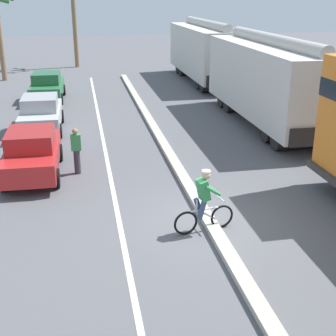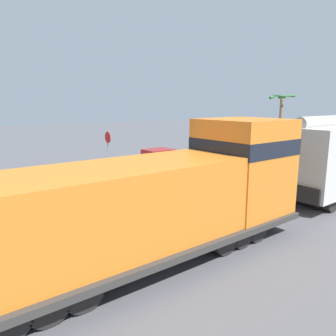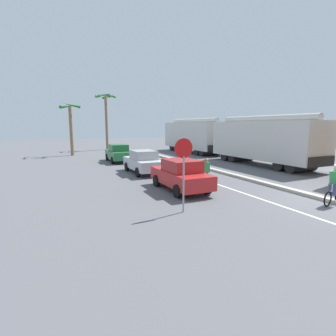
{
  "view_description": "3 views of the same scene",
  "coord_description": "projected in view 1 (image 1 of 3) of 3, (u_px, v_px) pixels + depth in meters",
  "views": [
    {
      "loc": [
        -3.21,
        -11.05,
        5.94
      ],
      "look_at": [
        -0.9,
        1.22,
        1.22
      ],
      "focal_mm": 50.0,
      "sensor_mm": 36.0,
      "label": 1
    },
    {
      "loc": [
        13.13,
        -8.64,
        4.78
      ],
      "look_at": [
        1.82,
        0.09,
        1.91
      ],
      "focal_mm": 35.0,
      "sensor_mm": 36.0,
      "label": 2
    },
    {
      "loc": [
        -11.25,
        -7.2,
        3.35
      ],
      "look_at": [
        -4.42,
        7.3,
        0.74
      ],
      "focal_mm": 28.0,
      "sensor_mm": 36.0,
      "label": 3
    }
  ],
  "objects": [
    {
      "name": "hopper_car_middle",
      "position": [
        205.0,
        51.0,
        32.3
      ],
      "size": [
        2.9,
        10.6,
        4.18
      ],
      "color": "silver",
      "rests_on": "ground"
    },
    {
      "name": "cyclist",
      "position": [
        204.0,
        203.0,
        12.1
      ],
      "size": [
        1.69,
        0.54,
        1.71
      ],
      "color": "black",
      "rests_on": "ground"
    },
    {
      "name": "median_curb",
      "position": [
        168.0,
        151.0,
        18.3
      ],
      "size": [
        0.36,
        36.0,
        0.16
      ],
      "primitive_type": "cube",
      "color": "#B2AD9E",
      "rests_on": "ground"
    },
    {
      "name": "lane_stripe",
      "position": [
        106.0,
        157.0,
        17.92
      ],
      "size": [
        0.14,
        36.0,
        0.01
      ],
      "primitive_type": "cube",
      "color": "silver",
      "rests_on": "ground"
    },
    {
      "name": "parked_car_green",
      "position": [
        47.0,
        86.0,
        27.04
      ],
      "size": [
        1.95,
        4.26,
        1.62
      ],
      "color": "#286B3D",
      "rests_on": "ground"
    },
    {
      "name": "hopper_car_lead",
      "position": [
        270.0,
        81.0,
        21.64
      ],
      "size": [
        2.9,
        10.6,
        4.18
      ],
      "color": "silver",
      "rests_on": "ground"
    },
    {
      "name": "parked_car_silver",
      "position": [
        41.0,
        113.0,
        21.01
      ],
      "size": [
        1.86,
        4.21,
        1.62
      ],
      "color": "#B7BABF",
      "rests_on": "ground"
    },
    {
      "name": "ground_plane",
      "position": [
        208.0,
        223.0,
        12.82
      ],
      "size": [
        120.0,
        120.0,
        0.0
      ],
      "primitive_type": "plane",
      "color": "#56565B"
    },
    {
      "name": "parked_car_red",
      "position": [
        32.0,
        152.0,
        15.91
      ],
      "size": [
        1.87,
        4.22,
        1.62
      ],
      "color": "red",
      "rests_on": "ground"
    },
    {
      "name": "pedestrian_by_cars",
      "position": [
        76.0,
        150.0,
        16.03
      ],
      "size": [
        0.34,
        0.22,
        1.62
      ],
      "color": "#33333D",
      "rests_on": "ground"
    }
  ]
}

